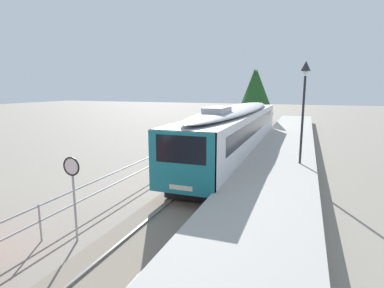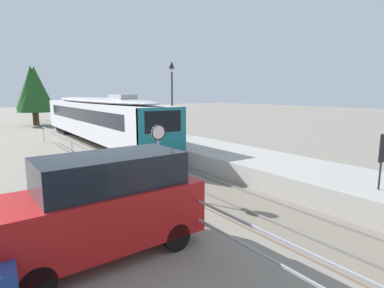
# 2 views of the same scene
# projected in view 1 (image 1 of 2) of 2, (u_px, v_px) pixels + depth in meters

# --- Properties ---
(ground_plane) EXTENTS (160.00, 160.00, 0.00)m
(ground_plane) POSITION_uv_depth(u_px,v_px,m) (173.00, 168.00, 19.19)
(ground_plane) COLOR gray
(track_rails) EXTENTS (3.20, 60.00, 0.14)m
(track_rails) POSITION_uv_depth(u_px,v_px,m) (220.00, 172.00, 18.16)
(track_rails) COLOR slate
(track_rails) RESTS_ON ground
(commuter_train) EXTENTS (2.82, 20.81, 3.74)m
(commuter_train) POSITION_uv_depth(u_px,v_px,m) (236.00, 128.00, 21.65)
(commuter_train) COLOR silver
(commuter_train) RESTS_ON track_rails
(station_platform) EXTENTS (3.90, 60.00, 0.90)m
(station_platform) POSITION_uv_depth(u_px,v_px,m) (278.00, 170.00, 16.98)
(station_platform) COLOR #A8A59E
(station_platform) RESTS_ON ground
(platform_lamp_mid_platform) EXTENTS (0.34, 0.34, 5.35)m
(platform_lamp_mid_platform) POSITION_uv_depth(u_px,v_px,m) (304.00, 93.00, 15.99)
(platform_lamp_mid_platform) COLOR #232328
(platform_lamp_mid_platform) RESTS_ON station_platform
(speed_limit_sign) EXTENTS (0.61, 0.10, 2.81)m
(speed_limit_sign) POSITION_uv_depth(u_px,v_px,m) (72.00, 178.00, 9.67)
(speed_limit_sign) COLOR #9EA0A5
(speed_limit_sign) RESTS_ON ground
(carpark_fence) EXTENTS (0.06, 36.06, 1.25)m
(carpark_fence) POSITION_uv_depth(u_px,v_px,m) (39.00, 215.00, 9.90)
(carpark_fence) COLOR #9EA0A5
(carpark_fence) RESTS_ON ground
(tree_behind_carpark) EXTENTS (4.43, 4.43, 7.15)m
(tree_behind_carpark) POSITION_uv_depth(u_px,v_px,m) (256.00, 92.00, 38.56)
(tree_behind_carpark) COLOR brown
(tree_behind_carpark) RESTS_ON ground
(tree_behind_station_far) EXTENTS (3.85, 3.85, 7.27)m
(tree_behind_station_far) POSITION_uv_depth(u_px,v_px,m) (254.00, 90.00, 38.92)
(tree_behind_station_far) COLOR brown
(tree_behind_station_far) RESTS_ON ground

